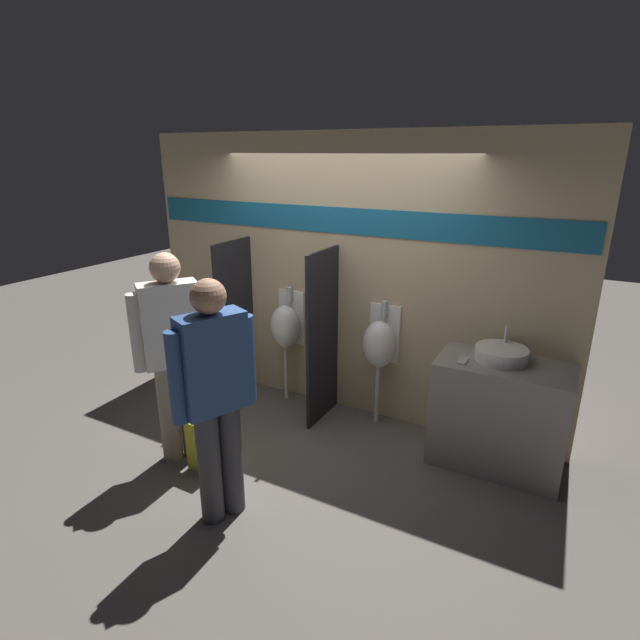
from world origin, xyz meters
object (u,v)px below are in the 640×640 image
(urinal_far, at_px, (380,344))
(toilet, at_px, (200,359))
(cell_phone, at_px, (463,361))
(shopping_bag, at_px, (203,445))
(urinal_near_counter, at_px, (286,327))
(person_in_vest, at_px, (215,393))
(sink_basin, at_px, (501,354))
(person_with_lanyard, at_px, (173,350))

(urinal_far, height_order, toilet, urinal_far)
(cell_phone, distance_m, shopping_bag, 2.23)
(urinal_near_counter, xyz_separation_m, person_in_vest, (0.56, -1.76, 0.17))
(sink_basin, relative_size, shopping_bag, 0.75)
(person_with_lanyard, height_order, shopping_bag, person_with_lanyard)
(sink_basin, height_order, urinal_far, urinal_far)
(toilet, relative_size, shopping_bag, 1.60)
(cell_phone, xyz_separation_m, person_in_vest, (-1.30, -1.48, 0.06))
(sink_basin, bearing_deg, urinal_far, 174.81)
(sink_basin, distance_m, cell_phone, 0.32)
(urinal_near_counter, bearing_deg, person_in_vest, -72.31)
(urinal_far, distance_m, toilet, 2.14)
(cell_phone, distance_m, person_in_vest, 1.97)
(sink_basin, bearing_deg, cell_phone, -146.32)
(person_with_lanyard, bearing_deg, urinal_near_counter, 27.03)
(urinal_near_counter, bearing_deg, sink_basin, -2.67)
(urinal_far, height_order, person_with_lanyard, person_with_lanyard)
(urinal_far, xyz_separation_m, toilet, (-2.07, -0.18, -0.51))
(urinal_near_counter, bearing_deg, cell_phone, -8.39)
(urinal_near_counter, relative_size, toilet, 1.35)
(urinal_near_counter, relative_size, urinal_far, 1.00)
(urinal_far, height_order, person_in_vest, person_in_vest)
(person_with_lanyard, distance_m, shopping_bag, 0.82)
(urinal_far, relative_size, person_in_vest, 0.68)
(toilet, relative_size, person_in_vest, 0.51)
(sink_basin, relative_size, cell_phone, 2.98)
(shopping_bag, bearing_deg, person_with_lanyard, 167.96)
(toilet, bearing_deg, cell_phone, -1.87)
(urinal_near_counter, xyz_separation_m, shopping_bag, (0.08, -1.41, -0.59))
(urinal_near_counter, bearing_deg, urinal_far, 0.00)
(sink_basin, height_order, urinal_near_counter, urinal_near_counter)
(cell_phone, relative_size, urinal_far, 0.12)
(urinal_near_counter, relative_size, shopping_bag, 2.17)
(person_in_vest, relative_size, shopping_bag, 3.16)
(sink_basin, bearing_deg, urinal_near_counter, 177.33)
(urinal_far, bearing_deg, urinal_near_counter, 180.00)
(cell_phone, distance_m, urinal_far, 0.88)
(cell_phone, bearing_deg, toilet, 178.13)
(person_in_vest, distance_m, shopping_bag, 0.96)
(urinal_far, xyz_separation_m, shopping_bag, (-0.96, -1.41, -0.59))
(toilet, bearing_deg, person_with_lanyard, -55.06)
(cell_phone, height_order, urinal_near_counter, urinal_near_counter)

